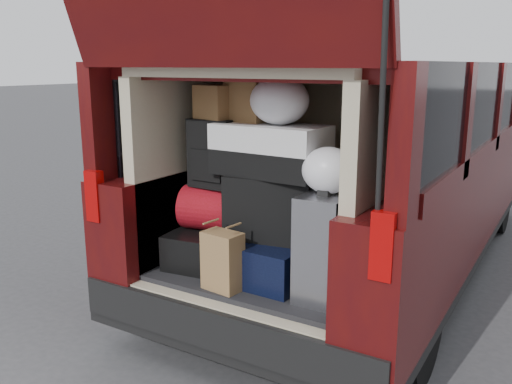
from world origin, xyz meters
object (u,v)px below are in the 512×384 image
at_px(navy_hardshell, 274,259).
at_px(red_duffel, 216,209).
at_px(black_hardshell, 210,245).
at_px(kraft_bag, 223,261).
at_px(backpack, 215,153).
at_px(silver_roller, 327,246).
at_px(twotone_duffel, 270,150).
at_px(black_soft_case, 273,207).

relative_size(navy_hardshell, red_duffel, 1.29).
distance_m(black_hardshell, red_duffel, 0.25).
bearing_deg(kraft_bag, backpack, 137.20).
bearing_deg(silver_roller, black_hardshell, 172.20).
bearing_deg(twotone_duffel, black_soft_case, -12.32).
bearing_deg(black_hardshell, red_duffel, -0.44).
xyz_separation_m(black_hardshell, backpack, (0.03, 0.02, 0.59)).
bearing_deg(backpack, black_soft_case, 0.29).
xyz_separation_m(navy_hardshell, black_soft_case, (-0.03, 0.03, 0.30)).
xyz_separation_m(backpack, twotone_duffel, (0.39, -0.00, 0.05)).
height_order(red_duffel, black_soft_case, black_soft_case).
xyz_separation_m(kraft_bag, red_duffel, (-0.26, 0.31, 0.19)).
distance_m(navy_hardshell, black_soft_case, 0.30).
xyz_separation_m(red_duffel, backpack, (-0.02, 0.01, 0.34)).
height_order(silver_roller, red_duffel, silver_roller).
height_order(navy_hardshell, silver_roller, silver_roller).
distance_m(black_hardshell, backpack, 0.59).
xyz_separation_m(black_hardshell, kraft_bag, (0.31, -0.31, 0.06)).
relative_size(black_hardshell, silver_roller, 0.95).
bearing_deg(black_hardshell, navy_hardshell, -8.97).
relative_size(black_hardshell, kraft_bag, 1.64).
bearing_deg(twotone_duffel, navy_hardshell, -32.36).
xyz_separation_m(black_soft_case, twotone_duffel, (-0.02, 0.01, 0.33)).
height_order(black_soft_case, twotone_duffel, twotone_duffel).
distance_m(black_hardshell, twotone_duffel, 0.76).
bearing_deg(twotone_duffel, kraft_bag, -105.91).
distance_m(kraft_bag, red_duffel, 0.45).
xyz_separation_m(black_hardshell, navy_hardshell, (0.47, -0.02, 0.01)).
bearing_deg(kraft_bag, twotone_duffel, 78.43).
distance_m(red_duffel, backpack, 0.34).
relative_size(black_hardshell, backpack, 1.31).
relative_size(navy_hardshell, kraft_bag, 1.63).
xyz_separation_m(black_hardshell, black_soft_case, (0.45, 0.01, 0.31)).
bearing_deg(red_duffel, navy_hardshell, -12.82).
relative_size(navy_hardshell, black_soft_case, 1.05).
relative_size(navy_hardshell, backpack, 1.30).
bearing_deg(black_soft_case, kraft_bag, -121.70).
xyz_separation_m(black_hardshell, twotone_duffel, (0.42, 0.02, 0.64)).
xyz_separation_m(navy_hardshell, backpack, (-0.44, 0.04, 0.58)).
bearing_deg(black_hardshell, kraft_bag, -51.79).
relative_size(kraft_bag, twotone_duffel, 0.51).
bearing_deg(navy_hardshell, black_hardshell, 179.72).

